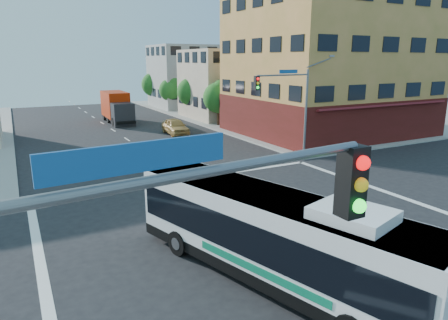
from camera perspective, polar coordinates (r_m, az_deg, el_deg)
ground at (r=18.79m, az=6.30°, el=-10.18°), size 120.00×120.00×0.00m
sidewalk_ne at (r=66.87m, az=14.42°, el=7.14°), size 50.00×50.00×0.15m
corner_building_ne at (r=44.15m, az=14.74°, el=11.32°), size 18.10×15.44×14.00m
building_east_near at (r=55.10m, az=1.15°, el=10.80°), size 12.06×10.06×9.00m
building_east_far at (r=67.63m, az=-4.75°, el=11.80°), size 12.06×10.06×10.00m
signal_mast_ne at (r=31.19m, az=9.46°, el=8.93°), size 7.91×1.13×8.07m
street_tree_a at (r=47.44m, az=-0.68°, el=9.15°), size 3.60×3.60×5.53m
street_tree_b at (r=54.64m, az=-4.59°, el=9.94°), size 3.80×3.80×5.79m
street_tree_c at (r=62.07m, az=-7.58°, el=10.09°), size 3.40×3.40×5.29m
street_tree_d at (r=69.58m, az=-9.96°, el=10.78°), size 4.00×4.00×6.03m
transit_bus at (r=14.36m, az=6.82°, el=-10.61°), size 5.85×12.13×3.52m
box_truck at (r=52.09m, az=-15.03°, el=7.19°), size 2.67×8.48×3.79m
parked_car at (r=42.82m, az=-6.97°, el=4.78°), size 2.18×4.92×1.65m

